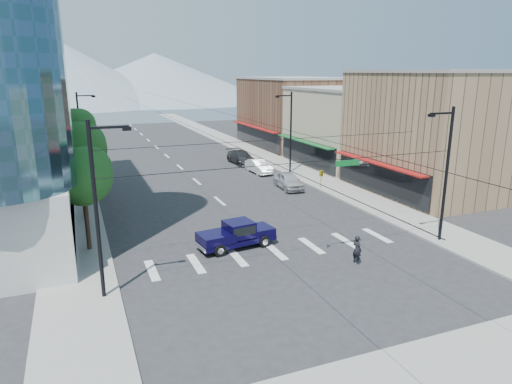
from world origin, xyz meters
TOP-DOWN VIEW (x-y plane):
  - ground at (0.00, 0.00)m, footprint 160.00×160.00m
  - sidewalk_left at (-12.00, 40.00)m, footprint 4.00×120.00m
  - sidewalk_right at (12.00, 40.00)m, footprint 4.00×120.00m
  - sidewalk_cross at (0.00, -12.00)m, footprint 28.00×4.00m
  - shop_near at (20.00, 10.00)m, footprint 12.00×14.00m
  - shop_mid at (20.00, 24.00)m, footprint 12.00×14.00m
  - shop_far at (20.00, 40.00)m, footprint 12.00×18.00m
  - clock_tower at (-16.50, 62.00)m, footprint 4.80×4.80m
  - mountain_left at (-15.00, 150.00)m, footprint 80.00×80.00m
  - mountain_right at (20.00, 160.00)m, footprint 90.00×90.00m
  - tree_near at (-11.07, 6.10)m, footprint 3.65×3.64m
  - tree_midnear at (-11.07, 13.10)m, footprint 4.09×4.09m
  - tree_midfar at (-11.07, 20.10)m, footprint 3.65×3.64m
  - tree_far at (-11.07, 27.10)m, footprint 4.09×4.09m
  - signal_rig at (0.19, -1.00)m, footprint 21.80×0.20m
  - lamp_pole_nw at (-10.67, 30.00)m, footprint 2.00×0.25m
  - lamp_pole_ne at (10.67, 22.00)m, footprint 2.00×0.25m
  - pickup_truck at (-2.28, 3.11)m, footprint 5.32×2.52m
  - pedestrian at (3.55, -1.98)m, footprint 0.57×0.72m
  - parked_car_near at (7.60, 15.78)m, footprint 2.25×4.83m
  - parked_car_mid at (7.60, 23.46)m, footprint 1.81×4.68m
  - parked_car_far at (7.60, 29.31)m, footprint 2.55×5.67m

SIDE VIEW (x-z plane):
  - ground at x=0.00m, z-range 0.00..0.00m
  - sidewalk_left at x=-12.00m, z-range 0.00..0.15m
  - sidewalk_right at x=12.00m, z-range 0.00..0.15m
  - sidewalk_cross at x=0.00m, z-range 0.00..0.15m
  - parked_car_mid at x=7.60m, z-range 0.00..1.52m
  - parked_car_near at x=7.60m, z-range 0.00..1.60m
  - parked_car_far at x=7.60m, z-range 0.00..1.61m
  - pedestrian at x=3.55m, z-range 0.00..1.74m
  - pickup_truck at x=-2.28m, z-range 0.04..1.77m
  - shop_mid at x=20.00m, z-range 0.00..9.00m
  - signal_rig at x=0.19m, z-range 0.14..9.14m
  - lamp_pole_nw at x=-10.67m, z-range 0.44..9.44m
  - lamp_pole_ne at x=10.67m, z-range 0.44..9.44m
  - tree_near at x=-11.07m, z-range 1.64..8.34m
  - tree_midfar at x=-11.07m, z-range 1.64..8.34m
  - shop_far at x=20.00m, z-range 0.00..10.00m
  - shop_near at x=20.00m, z-range 0.00..11.00m
  - tree_midnear at x=-11.07m, z-range 1.83..9.35m
  - tree_far at x=-11.07m, z-range 1.83..9.35m
  - mountain_right at x=20.00m, z-range 0.00..18.00m
  - clock_tower at x=-16.50m, z-range 0.44..20.84m
  - mountain_left at x=-15.00m, z-range 0.00..22.00m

